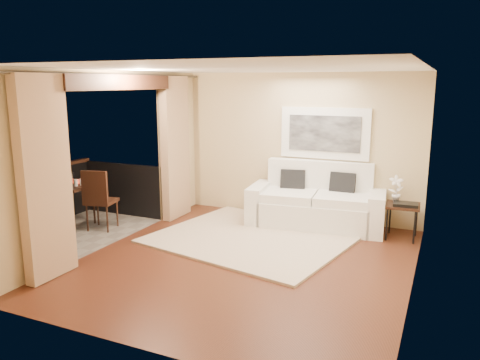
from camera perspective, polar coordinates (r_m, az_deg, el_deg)
The scene contains 18 objects.
floor at distance 6.83m, azimuth 0.73°, elevation -9.83°, with size 5.00×5.00×0.00m, color #522718.
room_shell at distance 7.45m, azimuth -14.73°, elevation 11.45°, with size 5.00×6.40×5.00m.
balcony at distance 8.56m, azimuth -20.08°, elevation -4.79°, with size 1.81×2.60×1.17m.
curtains at distance 7.53m, azimuth -14.14°, elevation 2.42°, with size 0.16×4.80×2.64m.
artwork at distance 8.59m, azimuth 10.27°, elevation 5.62°, with size 1.62×0.07×0.92m.
rug at distance 7.75m, azimuth 1.57°, elevation -7.01°, with size 2.97×2.59×0.04m, color beige.
sofa at distance 8.46m, azimuth 9.31°, elevation -2.86°, with size 2.44×1.25×1.13m.
side_table at distance 8.07m, azimuth 19.23°, elevation -3.24°, with size 0.55×0.55×0.57m.
tray at distance 7.97m, azimuth 19.53°, elevation -2.81°, with size 0.38×0.28×0.05m, color black.
orchid at distance 8.11m, azimuth 18.50°, elevation -1.03°, with size 0.24×0.16×0.45m, color white.
bistro_table at distance 8.79m, azimuth -19.86°, elevation -1.11°, with size 0.67×0.67×0.74m.
balcony_chair_far at distance 8.35m, azimuth -16.93°, elevation -1.82°, with size 0.55×0.56×1.07m.
balcony_chair_near at distance 8.59m, azimuth -23.45°, elevation -2.36°, with size 0.50×0.50×0.97m.
ice_bucket at distance 8.90m, azimuth -20.18°, elevation 0.21°, with size 0.18×0.18×0.20m, color white.
candle at distance 8.87m, azimuth -19.16°, elevation -0.17°, with size 0.06×0.06×0.07m, color red.
vase at distance 8.69m, azimuth -20.71°, elevation -0.15°, with size 0.04×0.04×0.18m, color silver.
glass_a at distance 8.64m, azimuth -19.38°, elevation -0.32°, with size 0.06×0.06×0.12m, color silver.
glass_b at distance 8.68m, azimuth -18.77°, elevation -0.22°, with size 0.06×0.06×0.12m, color silver.
Camera 1 is at (2.52, -5.82, 2.52)m, focal length 35.00 mm.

